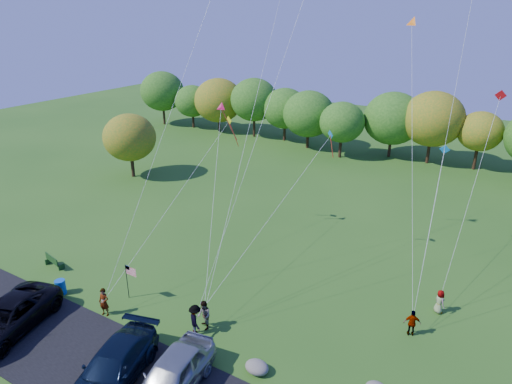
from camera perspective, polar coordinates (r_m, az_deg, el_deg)
ground at (r=27.00m, az=-8.70°, el=-17.70°), size 140.00×140.00×0.00m
treeline at (r=55.76m, az=15.87°, el=8.30°), size 76.96×28.17×8.63m
minivan_dark at (r=30.12m, az=-28.69°, el=-13.58°), size 4.50×7.00×1.80m
minivan_navy at (r=24.70m, az=-17.44°, el=-20.17°), size 3.95×6.51×1.76m
minivan_silver at (r=23.53m, az=-10.46°, el=-21.65°), size 2.99×5.86×1.91m
flyer_a at (r=29.33m, az=-18.46°, el=-12.92°), size 0.73×0.55×1.80m
flyer_b at (r=27.06m, az=-6.52°, el=-15.05°), size 1.10×1.07×1.79m
flyer_c at (r=26.71m, az=-7.60°, el=-15.56°), size 1.38×1.28×1.87m
flyer_d at (r=27.89m, az=18.95°, el=-15.23°), size 1.02×0.69×1.60m
flyer_e at (r=30.27m, az=21.96°, el=-12.59°), size 0.87×0.86×1.52m
park_bench at (r=35.72m, az=-24.05°, el=-7.88°), size 1.74×0.61×0.97m
trash_barrel at (r=32.50m, az=-23.24°, el=-10.86°), size 0.65×0.65×0.97m
flag_assembly at (r=29.81m, az=-15.57°, el=-9.89°), size 0.89×0.58×2.41m
boulder_near at (r=24.62m, az=0.11°, el=-21.05°), size 1.26×0.98×0.63m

